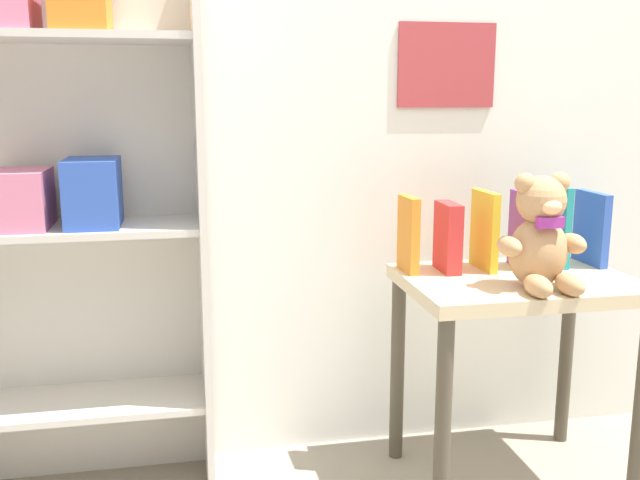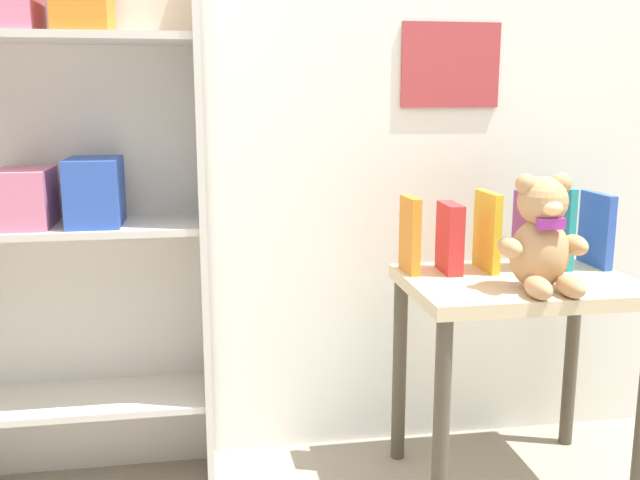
{
  "view_description": "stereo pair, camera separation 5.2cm",
  "coord_description": "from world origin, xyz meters",
  "px_view_note": "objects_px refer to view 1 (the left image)",
  "views": [
    {
      "loc": [
        -0.58,
        -0.47,
        1.05
      ],
      "look_at": [
        -0.24,
        1.26,
        0.69
      ],
      "focal_mm": 40.0,
      "sensor_mm": 36.0,
      "label": 1
    },
    {
      "loc": [
        -0.53,
        -0.48,
        1.05
      ],
      "look_at": [
        -0.24,
        1.26,
        0.69
      ],
      "focal_mm": 40.0,
      "sensor_mm": 36.0,
      "label": 2
    }
  ],
  "objects_px": {
    "book_standing_yellow": "(484,230)",
    "display_table": "(516,313)",
    "book_standing_orange": "(408,234)",
    "book_standing_purple": "(521,230)",
    "book_standing_blue": "(591,228)",
    "book_standing_red": "(448,237)",
    "teddy_bear": "(541,236)",
    "book_standing_teal": "(556,226)",
    "bookshelf_side": "(61,191)"
  },
  "relations": [
    {
      "from": "book_standing_yellow",
      "to": "display_table",
      "type": "bearing_deg",
      "value": -63.69
    },
    {
      "from": "book_standing_orange",
      "to": "book_standing_purple",
      "type": "bearing_deg",
      "value": -4.14
    },
    {
      "from": "book_standing_yellow",
      "to": "book_standing_blue",
      "type": "xyz_separation_m",
      "value": [
        0.32,
        -0.0,
        -0.01
      ]
    },
    {
      "from": "book_standing_orange",
      "to": "book_standing_red",
      "type": "bearing_deg",
      "value": -10.13
    },
    {
      "from": "book_standing_orange",
      "to": "book_standing_yellow",
      "type": "relative_size",
      "value": 0.95
    },
    {
      "from": "teddy_bear",
      "to": "book_standing_orange",
      "type": "bearing_deg",
      "value": 140.24
    },
    {
      "from": "book_standing_teal",
      "to": "book_standing_blue",
      "type": "bearing_deg",
      "value": -3.65
    },
    {
      "from": "book_standing_blue",
      "to": "display_table",
      "type": "bearing_deg",
      "value": -159.75
    },
    {
      "from": "teddy_bear",
      "to": "book_standing_teal",
      "type": "bearing_deg",
      "value": 52.89
    },
    {
      "from": "bookshelf_side",
      "to": "display_table",
      "type": "bearing_deg",
      "value": -9.27
    },
    {
      "from": "book_standing_orange",
      "to": "book_standing_teal",
      "type": "distance_m",
      "value": 0.43
    },
    {
      "from": "teddy_bear",
      "to": "book_standing_purple",
      "type": "relative_size",
      "value": 1.35
    },
    {
      "from": "book_standing_blue",
      "to": "book_standing_red",
      "type": "bearing_deg",
      "value": 179.74
    },
    {
      "from": "bookshelf_side",
      "to": "display_table",
      "type": "relative_size",
      "value": 2.44
    },
    {
      "from": "book_standing_orange",
      "to": "book_standing_red",
      "type": "height_order",
      "value": "book_standing_orange"
    },
    {
      "from": "teddy_bear",
      "to": "display_table",
      "type": "bearing_deg",
      "value": 89.65
    },
    {
      "from": "book_standing_purple",
      "to": "book_standing_teal",
      "type": "height_order",
      "value": "book_standing_teal"
    },
    {
      "from": "teddy_bear",
      "to": "bookshelf_side",
      "type": "bearing_deg",
      "value": 165.59
    },
    {
      "from": "display_table",
      "to": "book_standing_teal",
      "type": "height_order",
      "value": "book_standing_teal"
    },
    {
      "from": "book_standing_purple",
      "to": "bookshelf_side",
      "type": "bearing_deg",
      "value": 177.09
    },
    {
      "from": "book_standing_orange",
      "to": "teddy_bear",
      "type": "bearing_deg",
      "value": -42.31
    },
    {
      "from": "book_standing_orange",
      "to": "book_standing_red",
      "type": "distance_m",
      "value": 0.11
    },
    {
      "from": "teddy_bear",
      "to": "book_standing_blue",
      "type": "bearing_deg",
      "value": 38.16
    },
    {
      "from": "book_standing_red",
      "to": "book_standing_purple",
      "type": "relative_size",
      "value": 0.88
    },
    {
      "from": "teddy_bear",
      "to": "book_standing_purple",
      "type": "distance_m",
      "value": 0.22
    },
    {
      "from": "display_table",
      "to": "book_standing_teal",
      "type": "xyz_separation_m",
      "value": [
        0.16,
        0.1,
        0.21
      ]
    },
    {
      "from": "bookshelf_side",
      "to": "book_standing_red",
      "type": "xyz_separation_m",
      "value": [
        1.0,
        -0.09,
        -0.14
      ]
    },
    {
      "from": "book_standing_teal",
      "to": "book_standing_purple",
      "type": "bearing_deg",
      "value": 177.58
    },
    {
      "from": "book_standing_orange",
      "to": "book_standing_blue",
      "type": "bearing_deg",
      "value": -3.75
    },
    {
      "from": "teddy_bear",
      "to": "book_standing_teal",
      "type": "xyz_separation_m",
      "value": [
        0.16,
        0.21,
        -0.02
      ]
    },
    {
      "from": "display_table",
      "to": "book_standing_blue",
      "type": "bearing_deg",
      "value": 20.92
    },
    {
      "from": "bookshelf_side",
      "to": "book_standing_purple",
      "type": "distance_m",
      "value": 1.22
    },
    {
      "from": "display_table",
      "to": "book_standing_purple",
      "type": "xyz_separation_m",
      "value": [
        0.05,
        0.1,
        0.2
      ]
    },
    {
      "from": "teddy_bear",
      "to": "book_standing_yellow",
      "type": "distance_m",
      "value": 0.22
    },
    {
      "from": "teddy_bear",
      "to": "book_standing_blue",
      "type": "height_order",
      "value": "teddy_bear"
    },
    {
      "from": "bookshelf_side",
      "to": "teddy_bear",
      "type": "relative_size",
      "value": 5.06
    },
    {
      "from": "display_table",
      "to": "book_standing_red",
      "type": "distance_m",
      "value": 0.27
    },
    {
      "from": "teddy_bear",
      "to": "book_standing_red",
      "type": "xyz_separation_m",
      "value": [
        -0.16,
        0.21,
        -0.04
      ]
    },
    {
      "from": "display_table",
      "to": "book_standing_red",
      "type": "relative_size",
      "value": 3.18
    },
    {
      "from": "book_standing_teal",
      "to": "teddy_bear",
      "type": "bearing_deg",
      "value": -129.52
    },
    {
      "from": "book_standing_blue",
      "to": "teddy_bear",
      "type": "bearing_deg",
      "value": -142.51
    },
    {
      "from": "display_table",
      "to": "book_standing_purple",
      "type": "bearing_deg",
      "value": 62.9
    },
    {
      "from": "book_standing_yellow",
      "to": "teddy_bear",
      "type": "bearing_deg",
      "value": -76.99
    },
    {
      "from": "teddy_bear",
      "to": "book_standing_yellow",
      "type": "height_order",
      "value": "teddy_bear"
    },
    {
      "from": "bookshelf_side",
      "to": "book_standing_purple",
      "type": "height_order",
      "value": "bookshelf_side"
    },
    {
      "from": "bookshelf_side",
      "to": "display_table",
      "type": "height_order",
      "value": "bookshelf_side"
    },
    {
      "from": "book_standing_red",
      "to": "book_standing_yellow",
      "type": "relative_size",
      "value": 0.87
    },
    {
      "from": "book_standing_yellow",
      "to": "book_standing_teal",
      "type": "distance_m",
      "value": 0.21
    },
    {
      "from": "book_standing_teal",
      "to": "bookshelf_side",
      "type": "bearing_deg",
      "value": 173.91
    },
    {
      "from": "book_standing_purple",
      "to": "book_standing_blue",
      "type": "xyz_separation_m",
      "value": [
        0.21,
        -0.0,
        -0.0
      ]
    }
  ]
}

